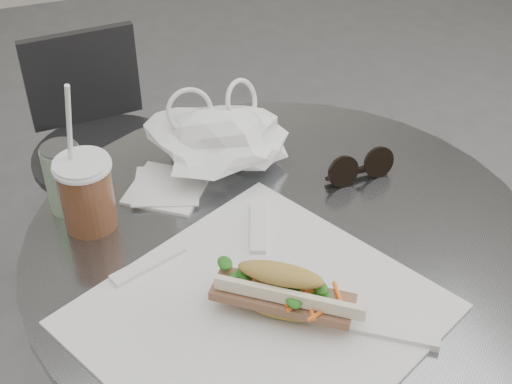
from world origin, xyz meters
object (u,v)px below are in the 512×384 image
object	(u,v)px
chair_far	(108,186)
iced_coffee	(86,192)
cafe_table	(280,356)
banh_mi	(282,292)
drink_can	(65,178)
sunglasses	(360,168)

from	to	relation	value
chair_far	iced_coffee	world-z (taller)	iced_coffee
cafe_table	banh_mi	xyz separation A→B (m)	(-0.06, -0.14, 0.31)
cafe_table	drink_can	xyz separation A→B (m)	(-0.28, 0.17, 0.33)
chair_far	sunglasses	bearing A→B (deg)	111.08
chair_far	banh_mi	distance (m)	1.05
iced_coffee	cafe_table	bearing A→B (deg)	-25.11
banh_mi	chair_far	bearing A→B (deg)	133.13
cafe_table	banh_mi	size ratio (longest dim) A/B	3.35
chair_far	sunglasses	distance (m)	0.90
chair_far	drink_can	distance (m)	0.80
chair_far	iced_coffee	size ratio (longest dim) A/B	2.78
sunglasses	chair_far	bearing A→B (deg)	111.64
chair_far	drink_can	size ratio (longest dim) A/B	6.13
drink_can	banh_mi	bearing A→B (deg)	-54.47
chair_far	iced_coffee	distance (m)	0.84
banh_mi	drink_can	xyz separation A→B (m)	(-0.22, 0.31, 0.02)
cafe_table	iced_coffee	distance (m)	0.44
chair_far	drink_can	xyz separation A→B (m)	(-0.12, -0.62, 0.49)
chair_far	banh_mi	xyz separation A→B (m)	(0.11, -0.93, 0.47)
drink_can	iced_coffee	bearing A→B (deg)	-64.19
cafe_table	chair_far	xyz separation A→B (m)	(-0.17, 0.79, -0.16)
sunglasses	drink_can	bearing A→B (deg)	165.72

